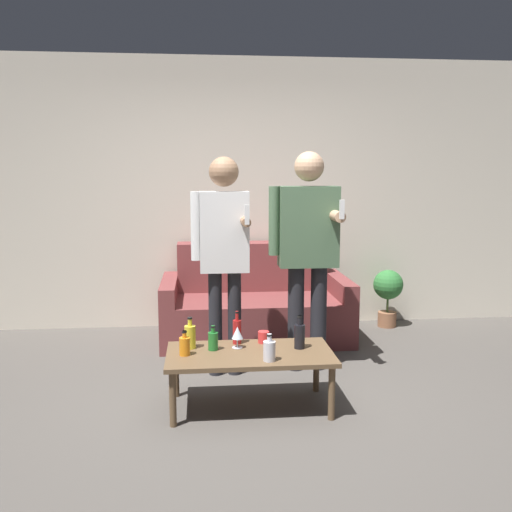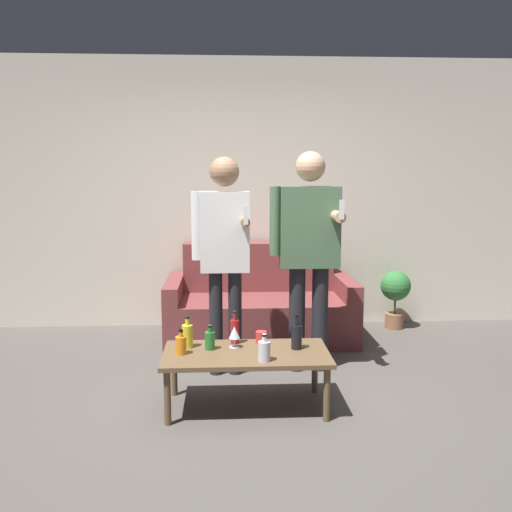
{
  "view_description": "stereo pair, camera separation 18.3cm",
  "coord_description": "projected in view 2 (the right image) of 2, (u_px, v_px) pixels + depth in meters",
  "views": [
    {
      "loc": [
        -0.31,
        -3.48,
        1.58
      ],
      "look_at": [
        0.1,
        0.73,
        0.95
      ],
      "focal_mm": 40.0,
      "sensor_mm": 36.0,
      "label": 1
    },
    {
      "loc": [
        -0.13,
        -3.5,
        1.58
      ],
      "look_at": [
        0.1,
        0.73,
        0.95
      ],
      "focal_mm": 40.0,
      "sensor_mm": 36.0,
      "label": 2
    }
  ],
  "objects": [
    {
      "name": "ground_plane",
      "position": [
        246.0,
        417.0,
        3.69
      ],
      "size": [
        16.0,
        16.0,
        0.0
      ],
      "primitive_type": "plane",
      "color": "#514C47"
    },
    {
      "name": "wall_back",
      "position": [
        237.0,
        194.0,
        5.79
      ],
      "size": [
        8.0,
        0.06,
        2.7
      ],
      "color": "beige",
      "rests_on": "ground_plane"
    },
    {
      "name": "couch",
      "position": [
        260.0,
        305.0,
        5.47
      ],
      "size": [
        1.75,
        0.94,
        0.88
      ],
      "color": "brown",
      "rests_on": "ground_plane"
    },
    {
      "name": "coffee_table",
      "position": [
        246.0,
        358.0,
        3.8
      ],
      "size": [
        1.11,
        0.59,
        0.39
      ],
      "color": "brown",
      "rests_on": "ground_plane"
    },
    {
      "name": "bottle_orange",
      "position": [
        181.0,
        345.0,
        3.74
      ],
      "size": [
        0.07,
        0.07,
        0.16
      ],
      "color": "orange",
      "rests_on": "coffee_table"
    },
    {
      "name": "bottle_green",
      "position": [
        297.0,
        336.0,
        3.85
      ],
      "size": [
        0.07,
        0.07,
        0.23
      ],
      "color": "black",
      "rests_on": "coffee_table"
    },
    {
      "name": "bottle_dark",
      "position": [
        210.0,
        340.0,
        3.85
      ],
      "size": [
        0.07,
        0.07,
        0.17
      ],
      "color": "#23752D",
      "rests_on": "coffee_table"
    },
    {
      "name": "bottle_yellow",
      "position": [
        264.0,
        350.0,
        3.61
      ],
      "size": [
        0.08,
        0.08,
        0.18
      ],
      "color": "silver",
      "rests_on": "coffee_table"
    },
    {
      "name": "bottle_red",
      "position": [
        235.0,
        331.0,
        3.98
      ],
      "size": [
        0.06,
        0.06,
        0.23
      ],
      "color": "#B21E1E",
      "rests_on": "coffee_table"
    },
    {
      "name": "bottle_clear",
      "position": [
        187.0,
        335.0,
        3.89
      ],
      "size": [
        0.08,
        0.08,
        0.22
      ],
      "color": "yellow",
      "rests_on": "coffee_table"
    },
    {
      "name": "wine_glass_near",
      "position": [
        234.0,
        333.0,
        3.88
      ],
      "size": [
        0.08,
        0.08,
        0.15
      ],
      "color": "silver",
      "rests_on": "coffee_table"
    },
    {
      "name": "cup_on_table",
      "position": [
        261.0,
        337.0,
        4.0
      ],
      "size": [
        0.08,
        0.08,
        0.08
      ],
      "color": "red",
      "rests_on": "coffee_table"
    },
    {
      "name": "person_standing_left",
      "position": [
        224.0,
        245.0,
        4.35
      ],
      "size": [
        0.44,
        0.42,
        1.69
      ],
      "color": "#232328",
      "rests_on": "ground_plane"
    },
    {
      "name": "person_standing_right",
      "position": [
        309.0,
        244.0,
        4.44
      ],
      "size": [
        0.54,
        0.45,
        1.73
      ],
      "color": "#232328",
      "rests_on": "ground_plane"
    },
    {
      "name": "potted_plant",
      "position": [
        395.0,
        291.0,
        5.75
      ],
      "size": [
        0.3,
        0.3,
        0.59
      ],
      "color": "#936042",
      "rests_on": "ground_plane"
    }
  ]
}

